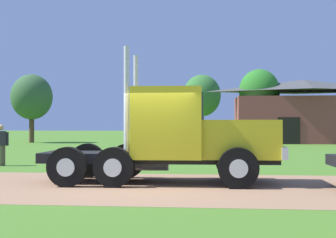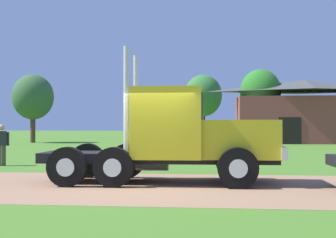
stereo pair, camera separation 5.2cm
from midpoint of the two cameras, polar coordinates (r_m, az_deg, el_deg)
name	(u,v)px [view 2 (the right image)]	position (r m, az deg, el deg)	size (l,w,h in m)	color
ground_plane	(149,186)	(13.13, -2.18, -7.92)	(200.00, 200.00, 0.00)	#487725
dirt_track	(149,186)	(13.13, -2.18, -7.91)	(120.00, 6.38, 0.01)	#9C7353
truck_foreground_white	(181,137)	(13.82, 1.68, -2.18)	(6.85, 2.73, 3.77)	black
visitor_far_side	(2,144)	(20.51, -18.90, -2.77)	(0.54, 0.40, 1.65)	#2D2D33
shed_building	(305,112)	(43.74, 15.81, 0.74)	(12.34, 5.96, 5.50)	brown
tree_left	(33,97)	(44.64, -15.56, 2.48)	(3.65, 3.65, 6.06)	#513823
tree_mid	(203,96)	(51.18, 4.17, 2.74)	(3.98, 3.98, 6.83)	#513823
tree_right	(260,92)	(43.14, 10.84, 3.16)	(3.53, 3.53, 6.44)	#513823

